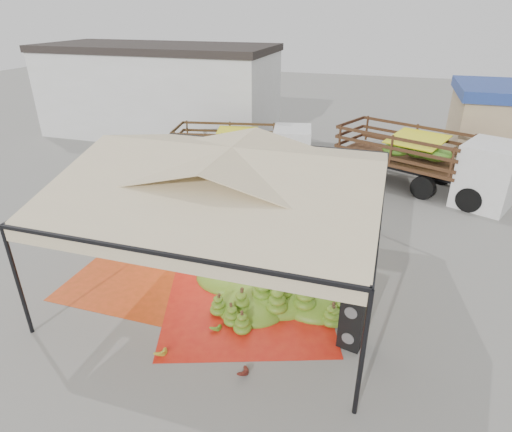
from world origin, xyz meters
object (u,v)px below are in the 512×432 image
(speaker_stack, at_px, (353,320))
(truck_right, at_px, (430,155))
(truck_left, at_px, (249,144))
(banana_heap, at_px, (274,275))
(vendor, at_px, (294,202))

(speaker_stack, relative_size, truck_right, 0.19)
(truck_left, bearing_deg, speaker_stack, -71.39)
(speaker_stack, distance_m, truck_right, 11.25)
(speaker_stack, bearing_deg, truck_right, 91.56)
(truck_left, relative_size, truck_right, 0.87)
(speaker_stack, height_order, truck_right, truck_right)
(speaker_stack, relative_size, truck_left, 0.22)
(banana_heap, xyz_separation_m, vendor, (-0.46, 4.65, 0.24))
(truck_left, bearing_deg, vendor, -65.27)
(banana_heap, bearing_deg, truck_left, 112.28)
(truck_right, bearing_deg, speaker_stack, -76.44)
(banana_heap, distance_m, speaker_stack, 2.82)
(vendor, relative_size, truck_left, 0.23)
(speaker_stack, height_order, truck_left, truck_left)
(banana_heap, xyz_separation_m, truck_right, (4.47, 9.46, 1.05))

